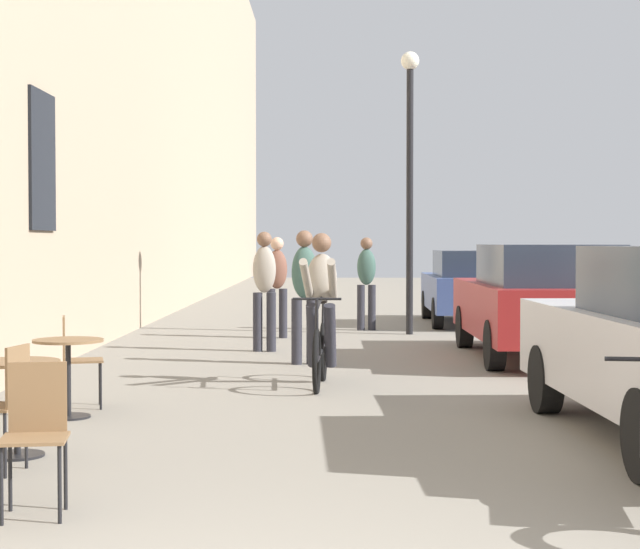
{
  "coord_description": "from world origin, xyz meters",
  "views": [
    {
      "loc": [
        0.31,
        -3.9,
        1.61
      ],
      "look_at": [
        0.16,
        15.34,
        1.02
      ],
      "focal_mm": 59.77,
      "sensor_mm": 36.0,
      "label": 1
    }
  ],
  "objects_px": {
    "cafe_table_far": "(68,361)",
    "pedestrian_mid": "(264,284)",
    "cafe_chair_mid_toward_street": "(4,399)",
    "parked_car_second": "(540,300)",
    "cyclist_on_bicycle": "(321,313)",
    "parked_car_third": "(472,286)",
    "street_lamp": "(410,155)",
    "cafe_chair_near_toward_wall": "(36,427)",
    "cafe_chair_far_toward_street": "(75,355)",
    "cafe_table_mid": "(17,387)",
    "pedestrian_far": "(277,281)",
    "pedestrian_furthest": "(366,278)",
    "pedestrian_near": "(304,289)"
  },
  "relations": [
    {
      "from": "cafe_chair_mid_toward_street",
      "to": "cafe_chair_near_toward_wall",
      "type": "bearing_deg",
      "value": -64.69
    },
    {
      "from": "parked_car_second",
      "to": "cafe_chair_mid_toward_street",
      "type": "bearing_deg",
      "value": -125.53
    },
    {
      "from": "cafe_table_far",
      "to": "cafe_table_mid",
      "type": "bearing_deg",
      "value": -88.5
    },
    {
      "from": "pedestrian_mid",
      "to": "pedestrian_furthest",
      "type": "distance_m",
      "value": 4.1
    },
    {
      "from": "pedestrian_mid",
      "to": "street_lamp",
      "type": "bearing_deg",
      "value": 51.16
    },
    {
      "from": "cafe_table_far",
      "to": "street_lamp",
      "type": "distance_m",
      "value": 9.95
    },
    {
      "from": "cyclist_on_bicycle",
      "to": "pedestrian_furthest",
      "type": "distance_m",
      "value": 7.44
    },
    {
      "from": "pedestrian_far",
      "to": "parked_car_second",
      "type": "height_order",
      "value": "pedestrian_far"
    },
    {
      "from": "cyclist_on_bicycle",
      "to": "pedestrian_furthest",
      "type": "relative_size",
      "value": 1.04
    },
    {
      "from": "pedestrian_far",
      "to": "parked_car_second",
      "type": "relative_size",
      "value": 0.38
    },
    {
      "from": "cafe_chair_mid_toward_street",
      "to": "parked_car_second",
      "type": "xyz_separation_m",
      "value": [
        5.17,
        7.23,
        0.3
      ]
    },
    {
      "from": "cafe_table_far",
      "to": "street_lamp",
      "type": "xyz_separation_m",
      "value": [
        3.79,
        8.83,
        2.59
      ]
    },
    {
      "from": "cyclist_on_bicycle",
      "to": "pedestrian_mid",
      "type": "distance_m",
      "value": 3.75
    },
    {
      "from": "cyclist_on_bicycle",
      "to": "cafe_chair_near_toward_wall",
      "type": "bearing_deg",
      "value": -106.1
    },
    {
      "from": "cafe_table_far",
      "to": "pedestrian_near",
      "type": "bearing_deg",
      "value": 64.25
    },
    {
      "from": "pedestrian_far",
      "to": "pedestrian_furthest",
      "type": "height_order",
      "value": "pedestrian_furthest"
    },
    {
      "from": "cafe_chair_near_toward_wall",
      "to": "parked_car_second",
      "type": "bearing_deg",
      "value": 60.96
    },
    {
      "from": "cafe_chair_near_toward_wall",
      "to": "cafe_chair_mid_toward_street",
      "type": "xyz_separation_m",
      "value": [
        -0.53,
        1.12,
        0.0
      ]
    },
    {
      "from": "pedestrian_near",
      "to": "cafe_chair_far_toward_street",
      "type": "bearing_deg",
      "value": -119.99
    },
    {
      "from": "cafe_table_mid",
      "to": "pedestrian_mid",
      "type": "relative_size",
      "value": 0.41
    },
    {
      "from": "pedestrian_mid",
      "to": "parked_car_third",
      "type": "height_order",
      "value": "pedestrian_mid"
    },
    {
      "from": "pedestrian_mid",
      "to": "street_lamp",
      "type": "height_order",
      "value": "street_lamp"
    },
    {
      "from": "pedestrian_mid",
      "to": "parked_car_third",
      "type": "bearing_deg",
      "value": 54.42
    },
    {
      "from": "cyclist_on_bicycle",
      "to": "street_lamp",
      "type": "height_order",
      "value": "street_lamp"
    },
    {
      "from": "cyclist_on_bicycle",
      "to": "parked_car_third",
      "type": "bearing_deg",
      "value": 71.96
    },
    {
      "from": "pedestrian_far",
      "to": "parked_car_third",
      "type": "relative_size",
      "value": 0.41
    },
    {
      "from": "cafe_table_far",
      "to": "pedestrian_near",
      "type": "distance_m",
      "value": 4.77
    },
    {
      "from": "cafe_chair_near_toward_wall",
      "to": "cafe_chair_mid_toward_street",
      "type": "distance_m",
      "value": 1.24
    },
    {
      "from": "cafe_chair_near_toward_wall",
      "to": "street_lamp",
      "type": "distance_m",
      "value": 12.93
    },
    {
      "from": "cyclist_on_bicycle",
      "to": "cafe_table_far",
      "type": "bearing_deg",
      "value": -135.4
    },
    {
      "from": "pedestrian_far",
      "to": "cafe_chair_far_toward_street",
      "type": "bearing_deg",
      "value": -101.99
    },
    {
      "from": "pedestrian_near",
      "to": "parked_car_third",
      "type": "relative_size",
      "value": 0.43
    },
    {
      "from": "cafe_table_mid",
      "to": "pedestrian_near",
      "type": "xyz_separation_m",
      "value": [
        2.02,
        6.03,
        0.47
      ]
    },
    {
      "from": "cafe_table_far",
      "to": "pedestrian_mid",
      "type": "relative_size",
      "value": 0.41
    },
    {
      "from": "cafe_chair_far_toward_street",
      "to": "street_lamp",
      "type": "bearing_deg",
      "value": 64.89
    },
    {
      "from": "cafe_table_far",
      "to": "pedestrian_near",
      "type": "height_order",
      "value": "pedestrian_near"
    },
    {
      "from": "cafe_chair_near_toward_wall",
      "to": "cafe_table_far",
      "type": "height_order",
      "value": "cafe_chair_near_toward_wall"
    },
    {
      "from": "parked_car_second",
      "to": "cafe_table_mid",
      "type": "bearing_deg",
      "value": -128.16
    },
    {
      "from": "cafe_chair_far_toward_street",
      "to": "parked_car_third",
      "type": "bearing_deg",
      "value": 63.53
    },
    {
      "from": "parked_car_second",
      "to": "cyclist_on_bicycle",
      "type": "bearing_deg",
      "value": -138.47
    },
    {
      "from": "cafe_chair_near_toward_wall",
      "to": "pedestrian_far",
      "type": "distance_m",
      "value": 11.58
    },
    {
      "from": "cafe_chair_far_toward_street",
      "to": "cyclist_on_bicycle",
      "type": "height_order",
      "value": "cyclist_on_bicycle"
    },
    {
      "from": "cafe_chair_far_toward_street",
      "to": "pedestrian_far",
      "type": "height_order",
      "value": "pedestrian_far"
    },
    {
      "from": "pedestrian_mid",
      "to": "cyclist_on_bicycle",
      "type": "bearing_deg",
      "value": -76.81
    },
    {
      "from": "pedestrian_furthest",
      "to": "street_lamp",
      "type": "relative_size",
      "value": 0.35
    },
    {
      "from": "pedestrian_near",
      "to": "pedestrian_furthest",
      "type": "height_order",
      "value": "pedestrian_near"
    },
    {
      "from": "cafe_chair_near_toward_wall",
      "to": "pedestrian_mid",
      "type": "bearing_deg",
      "value": 85.16
    },
    {
      "from": "cafe_chair_mid_toward_street",
      "to": "pedestrian_furthest",
      "type": "distance_m",
      "value": 12.35
    },
    {
      "from": "cafe_chair_mid_toward_street",
      "to": "cafe_table_far",
      "type": "bearing_deg",
      "value": 92.98
    },
    {
      "from": "street_lamp",
      "to": "cafe_table_far",
      "type": "bearing_deg",
      "value": -113.26
    }
  ]
}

